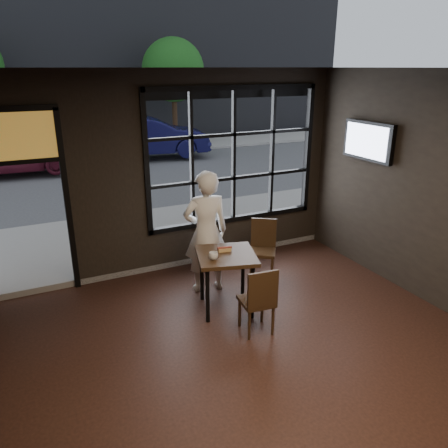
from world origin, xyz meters
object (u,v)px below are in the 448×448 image
man (206,232)px  cafe_table (226,281)px  chair_near (256,299)px  navy_car (148,137)px

man → cafe_table: bearing=99.1°
cafe_table → chair_near: size_ratio=0.92×
cafe_table → navy_car: bearing=94.9°
man → chair_near: bearing=102.9°
cafe_table → navy_car: (2.05, 10.72, 0.40)m
chair_near → man: man is taller
cafe_table → man: bearing=107.2°
cafe_table → chair_near: 0.67m
man → navy_car: bearing=-93.9°
cafe_table → navy_car: 10.92m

